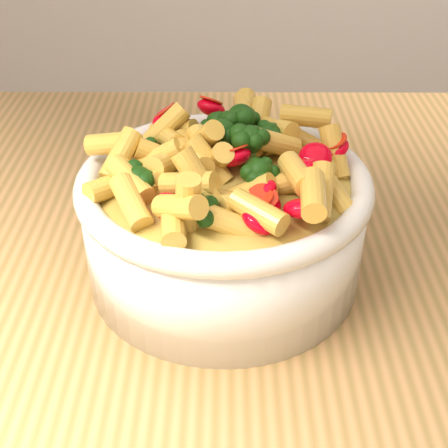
{
  "coord_description": "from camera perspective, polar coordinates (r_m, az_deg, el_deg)",
  "views": [
    {
      "loc": [
        -0.05,
        -0.43,
        1.24
      ],
      "look_at": [
        -0.05,
        -0.0,
        0.95
      ],
      "focal_mm": 50.0,
      "sensor_mm": 36.0,
      "label": 1
    }
  ],
  "objects": [
    {
      "name": "table",
      "position": [
        0.61,
        5.05,
        -11.74
      ],
      "size": [
        1.2,
        0.8,
        0.9
      ],
      "color": "tan",
      "rests_on": "ground"
    },
    {
      "name": "serving_bowl",
      "position": [
        0.51,
        0.0,
        0.12
      ],
      "size": [
        0.23,
        0.23,
        0.1
      ],
      "color": "white",
      "rests_on": "table"
    },
    {
      "name": "pasta_salad",
      "position": [
        0.48,
        0.0,
        6.31
      ],
      "size": [
        0.18,
        0.18,
        0.04
      ],
      "color": "#F4BC4D",
      "rests_on": "serving_bowl"
    }
  ]
}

